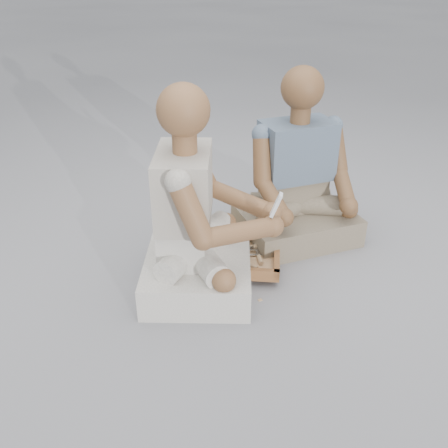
# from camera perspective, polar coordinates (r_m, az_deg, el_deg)

# --- Properties ---
(ground) EXTENTS (60.00, 60.00, 0.00)m
(ground) POSITION_cam_1_polar(r_m,az_deg,el_deg) (2.44, 2.01, -8.77)
(ground) COLOR gray
(ground) RESTS_ON ground
(carved_panel) EXTENTS (0.63, 0.49, 0.04)m
(carved_panel) POSITION_cam_1_polar(r_m,az_deg,el_deg) (2.93, 1.83, -1.21)
(carved_panel) COLOR olive
(carved_panel) RESTS_ON ground
(tool_tray) EXTENTS (0.49, 0.40, 0.06)m
(tool_tray) POSITION_cam_1_polar(r_m,az_deg,el_deg) (2.66, 1.18, -3.67)
(tool_tray) COLOR brown
(tool_tray) RESTS_ON carved_panel
(chisel_0) EXTENTS (0.22, 0.05, 0.02)m
(chisel_0) POSITION_cam_1_polar(r_m,az_deg,el_deg) (2.69, 4.75, -2.94)
(chisel_0) COLOR silver
(chisel_0) RESTS_ON tool_tray
(chisel_1) EXTENTS (0.19, 0.14, 0.02)m
(chisel_1) POSITION_cam_1_polar(r_m,az_deg,el_deg) (2.56, 2.78, -4.61)
(chisel_1) COLOR silver
(chisel_1) RESTS_ON tool_tray
(chisel_2) EXTENTS (0.22, 0.06, 0.02)m
(chisel_2) POSITION_cam_1_polar(r_m,az_deg,el_deg) (2.66, 5.12, -3.47)
(chisel_2) COLOR silver
(chisel_2) RESTS_ON tool_tray
(chisel_3) EXTENTS (0.19, 0.14, 0.02)m
(chisel_3) POSITION_cam_1_polar(r_m,az_deg,el_deg) (2.71, 3.62, -2.55)
(chisel_3) COLOR silver
(chisel_3) RESTS_ON tool_tray
(chisel_4) EXTENTS (0.08, 0.22, 0.02)m
(chisel_4) POSITION_cam_1_polar(r_m,az_deg,el_deg) (2.62, 4.05, -3.85)
(chisel_4) COLOR silver
(chisel_4) RESTS_ON tool_tray
(chisel_5) EXTENTS (0.11, 0.21, 0.02)m
(chisel_5) POSITION_cam_1_polar(r_m,az_deg,el_deg) (2.62, 0.44, -3.88)
(chisel_5) COLOR silver
(chisel_5) RESTS_ON tool_tray
(chisel_6) EXTENTS (0.13, 0.20, 0.02)m
(chisel_6) POSITION_cam_1_polar(r_m,az_deg,el_deg) (2.76, 0.76, -2.02)
(chisel_6) COLOR silver
(chisel_6) RESTS_ON tool_tray
(chisel_7) EXTENTS (0.19, 0.13, 0.02)m
(chisel_7) POSITION_cam_1_polar(r_m,az_deg,el_deg) (2.73, 4.09, -2.74)
(chisel_7) COLOR silver
(chisel_7) RESTS_ON tool_tray
(chisel_8) EXTENTS (0.21, 0.10, 0.02)m
(chisel_8) POSITION_cam_1_polar(r_m,az_deg,el_deg) (2.71, 2.55, -2.72)
(chisel_8) COLOR silver
(chisel_8) RESTS_ON tool_tray
(chisel_9) EXTENTS (0.17, 0.17, 0.02)m
(chisel_9) POSITION_cam_1_polar(r_m,az_deg,el_deg) (2.67, 1.90, -3.33)
(chisel_9) COLOR silver
(chisel_9) RESTS_ON tool_tray
(wood_chip_0) EXTENTS (0.02, 0.02, 0.00)m
(wood_chip_0) POSITION_cam_1_polar(r_m,az_deg,el_deg) (2.44, 4.14, -8.66)
(wood_chip_0) COLOR tan
(wood_chip_0) RESTS_ON ground
(wood_chip_1) EXTENTS (0.02, 0.02, 0.00)m
(wood_chip_1) POSITION_cam_1_polar(r_m,az_deg,el_deg) (2.80, 1.16, -3.13)
(wood_chip_1) COLOR tan
(wood_chip_1) RESTS_ON ground
(wood_chip_2) EXTENTS (0.02, 0.02, 0.00)m
(wood_chip_2) POSITION_cam_1_polar(r_m,az_deg,el_deg) (2.64, -6.36, -5.58)
(wood_chip_2) COLOR tan
(wood_chip_2) RESTS_ON ground
(wood_chip_3) EXTENTS (0.02, 0.02, 0.00)m
(wood_chip_3) POSITION_cam_1_polar(r_m,az_deg,el_deg) (2.59, -2.32, -6.19)
(wood_chip_3) COLOR tan
(wood_chip_3) RESTS_ON ground
(wood_chip_4) EXTENTS (0.02, 0.02, 0.00)m
(wood_chip_4) POSITION_cam_1_polar(r_m,az_deg,el_deg) (2.74, -0.98, -3.97)
(wood_chip_4) COLOR tan
(wood_chip_4) RESTS_ON ground
(wood_chip_5) EXTENTS (0.02, 0.02, 0.00)m
(wood_chip_5) POSITION_cam_1_polar(r_m,az_deg,el_deg) (2.65, 1.84, -5.26)
(wood_chip_5) COLOR tan
(wood_chip_5) RESTS_ON ground
(wood_chip_6) EXTENTS (0.02, 0.02, 0.00)m
(wood_chip_6) POSITION_cam_1_polar(r_m,az_deg,el_deg) (2.84, 5.45, -2.84)
(wood_chip_6) COLOR tan
(wood_chip_6) RESTS_ON ground
(wood_chip_7) EXTENTS (0.02, 0.02, 0.00)m
(wood_chip_7) POSITION_cam_1_polar(r_m,az_deg,el_deg) (2.72, -4.24, -4.33)
(wood_chip_7) COLOR tan
(wood_chip_7) RESTS_ON ground
(craftsman) EXTENTS (0.70, 0.70, 1.01)m
(craftsman) POSITION_cam_1_polar(r_m,az_deg,el_deg) (2.38, -3.21, 0.11)
(craftsman) COLOR silver
(craftsman) RESTS_ON ground
(companion) EXTENTS (0.79, 0.73, 0.98)m
(companion) POSITION_cam_1_polar(r_m,az_deg,el_deg) (2.85, 8.42, 4.43)
(companion) COLOR #796A57
(companion) RESTS_ON ground
(mobile_phone) EXTENTS (0.06, 0.05, 0.11)m
(mobile_phone) POSITION_cam_1_polar(r_m,az_deg,el_deg) (2.26, 5.99, 2.19)
(mobile_phone) COLOR silver
(mobile_phone) RESTS_ON craftsman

